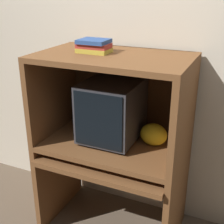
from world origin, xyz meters
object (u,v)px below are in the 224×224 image
object	(u,v)px
mouse	(139,167)
crt_monitor	(112,110)
book_stack	(94,46)
keyboard	(103,160)
snack_bag	(154,134)

from	to	relation	value
mouse	crt_monitor	bearing A→B (deg)	147.51
book_stack	crt_monitor	bearing A→B (deg)	12.84
keyboard	snack_bag	xyz separation A→B (m)	(0.29, 0.21, 0.16)
crt_monitor	keyboard	world-z (taller)	crt_monitor
mouse	book_stack	bearing A→B (deg)	159.34
crt_monitor	mouse	world-z (taller)	crt_monitor
crt_monitor	snack_bag	xyz separation A→B (m)	(0.31, 0.03, -0.14)
crt_monitor	snack_bag	bearing A→B (deg)	5.93
snack_bag	mouse	bearing A→B (deg)	-99.09
crt_monitor	snack_bag	world-z (taller)	crt_monitor
keyboard	snack_bag	world-z (taller)	snack_bag
crt_monitor	mouse	distance (m)	0.44
mouse	book_stack	xyz separation A→B (m)	(-0.39, 0.15, 0.75)
mouse	book_stack	distance (m)	0.85
crt_monitor	book_stack	world-z (taller)	book_stack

